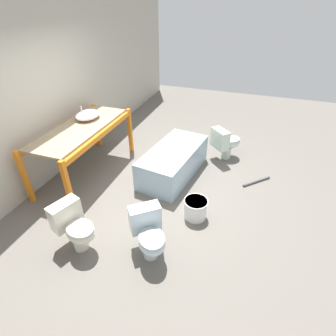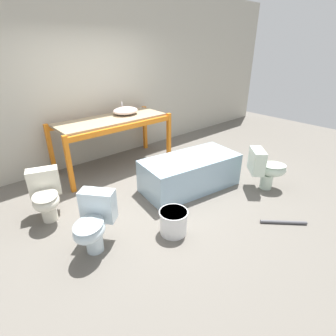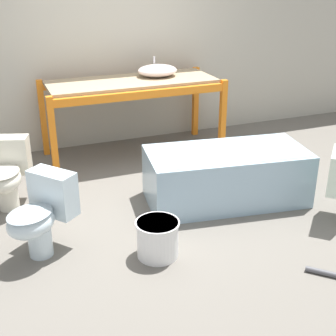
{
  "view_description": "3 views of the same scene",
  "coord_description": "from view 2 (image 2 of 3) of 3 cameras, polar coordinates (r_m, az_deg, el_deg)",
  "views": [
    {
      "loc": [
        -3.3,
        -1.55,
        2.87
      ],
      "look_at": [
        -0.18,
        -0.46,
        0.67
      ],
      "focal_mm": 28.0,
      "sensor_mm": 36.0,
      "label": 1
    },
    {
      "loc": [
        -2.18,
        -2.93,
        2.18
      ],
      "look_at": [
        -0.04,
        -0.49,
        0.63
      ],
      "focal_mm": 28.0,
      "sensor_mm": 36.0,
      "label": 2
    },
    {
      "loc": [
        -1.49,
        -4.04,
        2.22
      ],
      "look_at": [
        -0.09,
        -0.5,
        0.55
      ],
      "focal_mm": 50.0,
      "sensor_mm": 36.0,
      "label": 3
    }
  ],
  "objects": [
    {
      "name": "shelving_rack",
      "position": [
        4.97,
        -12.07,
        9.13
      ],
      "size": [
        2.13,
        0.88,
        0.95
      ],
      "color": "orange",
      "rests_on": "ground_plane"
    },
    {
      "name": "bathtub_main",
      "position": [
        4.27,
        4.83,
        -0.52
      ],
      "size": [
        1.67,
        0.96,
        0.54
      ],
      "rotation": [
        0.0,
        0.0,
        -0.14
      ],
      "color": "#99B7CC",
      "rests_on": "ground_plane"
    },
    {
      "name": "ground_plane",
      "position": [
        4.25,
        -3.97,
        -5.4
      ],
      "size": [
        12.0,
        12.0,
        0.0
      ],
      "primitive_type": "plane",
      "color": "#666059"
    },
    {
      "name": "toilet_extra",
      "position": [
        3.84,
        -25.09,
        -5.26
      ],
      "size": [
        0.53,
        0.66,
        0.67
      ],
      "rotation": [
        0.0,
        0.0,
        -0.32
      ],
      "color": "silver",
      "rests_on": "ground_plane"
    },
    {
      "name": "toilet_far",
      "position": [
        4.5,
        20.56,
        0.1
      ],
      "size": [
        0.67,
        0.66,
        0.67
      ],
      "rotation": [
        0.0,
        0.0,
        0.8
      ],
      "color": "silver",
      "rests_on": "ground_plane"
    },
    {
      "name": "toilet_near",
      "position": [
        3.11,
        -15.92,
        -11.14
      ],
      "size": [
        0.68,
        0.65,
        0.67
      ],
      "rotation": [
        0.0,
        0.0,
        -0.88
      ],
      "color": "silver",
      "rests_on": "ground_plane"
    },
    {
      "name": "warehouse_wall_rear",
      "position": [
        5.28,
        -17.53,
        18.11
      ],
      "size": [
        10.8,
        0.08,
        3.2
      ],
      "color": "#B2AD9E",
      "rests_on": "ground_plane"
    },
    {
      "name": "loose_pipe",
      "position": [
        3.88,
        23.83,
        -10.75
      ],
      "size": [
        0.46,
        0.46,
        0.04
      ],
      "color": "#4C4C51",
      "rests_on": "ground_plane"
    },
    {
      "name": "bucket_white",
      "position": [
        3.34,
        1.19,
        -11.57
      ],
      "size": [
        0.36,
        0.36,
        0.32
      ],
      "color": "white",
      "rests_on": "ground_plane"
    },
    {
      "name": "sink_basin",
      "position": [
        5.16,
        -9.23,
        12.21
      ],
      "size": [
        0.49,
        0.41,
        0.22
      ],
      "color": "silver",
      "rests_on": "shelving_rack"
    }
  ]
}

